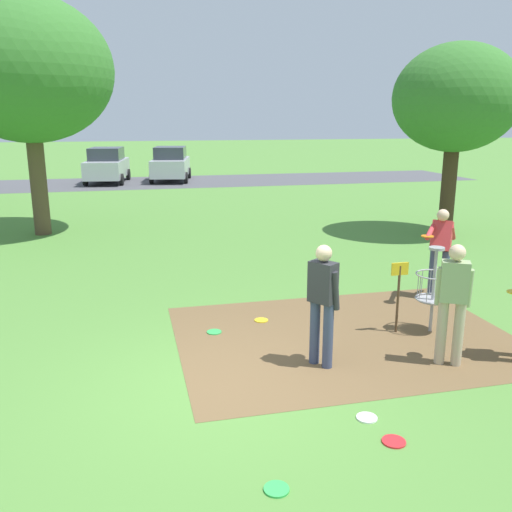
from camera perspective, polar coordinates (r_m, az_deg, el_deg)
The scene contains 16 objects.
ground_plane at distance 7.10m, azimuth -3.49°, elevation -13.65°, with size 160.00×160.00×0.00m, color #518438.
dirt_tee_pad at distance 8.70m, azimuth 9.28°, elevation -8.35°, with size 5.18×3.90×0.01m, color brown.
disc_golf_basket at distance 8.98m, azimuth 17.79°, elevation -3.07°, with size 0.98×0.58×1.39m.
player_foreground_watching at distance 7.82m, azimuth 19.99°, elevation -4.16°, with size 0.49×0.45×1.71m.
player_waiting_left at distance 10.71m, azimuth 18.80°, elevation 0.88°, with size 1.04×0.71×1.71m.
player_waiting_right at distance 7.37m, azimuth 7.00°, elevation -4.46°, with size 0.45×0.48×1.71m.
frisbee_near_basket at distance 6.23m, azimuth 14.27°, elevation -18.36°, with size 0.25×0.25×0.02m, color red.
frisbee_by_tee at distance 9.23m, azimuth 0.56°, elevation -6.77°, with size 0.23×0.23×0.02m, color gold.
frisbee_mid_grass at distance 5.44m, azimuth 2.17°, elevation -23.27°, with size 0.24×0.24×0.02m, color green.
frisbee_far_right at distance 6.57m, azimuth 11.56°, elevation -16.31°, with size 0.24×0.24×0.02m, color white.
frisbee_scattered_a at distance 8.77m, azimuth -4.41°, elevation -7.97°, with size 0.24×0.24×0.02m, color green.
tree_near_left at distance 16.68m, azimuth 20.27°, elevation 15.20°, with size 3.50×3.50×5.37m.
tree_near_right at distance 17.00m, azimuth -22.87°, elevation 17.51°, with size 4.68×4.68×6.61m.
parking_lot_strip at distance 29.82m, azimuth -11.37°, elevation 7.58°, with size 36.00×6.00×0.01m, color #4C4C51.
parked_car_leftmost at distance 30.16m, azimuth -15.38°, elevation 9.18°, with size 2.40×4.41×1.84m.
parked_car_center_left at distance 30.36m, azimuth -8.95°, elevation 9.54°, with size 2.52×4.45×1.84m.
Camera 1 is at (-1.04, -6.19, 3.32)m, focal length 38.09 mm.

